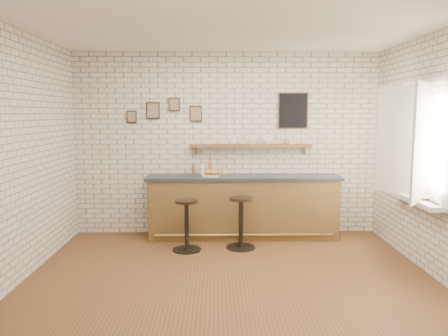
% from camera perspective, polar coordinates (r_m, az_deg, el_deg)
% --- Properties ---
extents(ground, '(5.00, 5.00, 0.00)m').
position_cam_1_polar(ground, '(5.61, 0.78, -13.81)').
color(ground, brown).
rests_on(ground, ground).
extents(bar_counter, '(3.10, 0.65, 1.01)m').
position_cam_1_polar(bar_counter, '(7.11, 2.51, -5.04)').
color(bar_counter, brown).
rests_on(bar_counter, ground).
extents(sandwich_plate, '(0.28, 0.28, 0.01)m').
position_cam_1_polar(sandwich_plate, '(6.96, -1.74, -1.03)').
color(sandwich_plate, white).
rests_on(sandwich_plate, bar_counter).
extents(ciabatta_sandwich, '(0.24, 0.16, 0.08)m').
position_cam_1_polar(ciabatta_sandwich, '(6.95, -1.66, -0.67)').
color(ciabatta_sandwich, '#DDB35B').
rests_on(ciabatta_sandwich, sandwich_plate).
extents(potato_chips, '(0.26, 0.19, 0.00)m').
position_cam_1_polar(potato_chips, '(6.95, -1.91, -0.97)').
color(potato_chips, '#DF9A4E').
rests_on(potato_chips, sandwich_plate).
extents(bitters_bottle_brown, '(0.06, 0.06, 0.19)m').
position_cam_1_polar(bitters_bottle_brown, '(7.17, -4.00, -0.24)').
color(bitters_bottle_brown, brown).
rests_on(bitters_bottle_brown, bar_counter).
extents(bitters_bottle_white, '(0.05, 0.05, 0.21)m').
position_cam_1_polar(bitters_bottle_white, '(7.17, -2.83, -0.16)').
color(bitters_bottle_white, white).
rests_on(bitters_bottle_white, bar_counter).
extents(bitters_bottle_amber, '(0.06, 0.06, 0.25)m').
position_cam_1_polar(bitters_bottle_amber, '(7.16, -1.80, -0.01)').
color(bitters_bottle_amber, '#A54D1A').
rests_on(bitters_bottle_amber, bar_counter).
extents(condiment_bottle_yellow, '(0.05, 0.05, 0.17)m').
position_cam_1_polar(condiment_bottle_yellow, '(7.16, -0.04, -0.25)').
color(condiment_bottle_yellow, yellow).
rests_on(condiment_bottle_yellow, bar_counter).
extents(bar_stool_left, '(0.42, 0.42, 0.76)m').
position_cam_1_polar(bar_stool_left, '(6.46, -4.91, -7.22)').
color(bar_stool_left, black).
rests_on(bar_stool_left, ground).
extents(bar_stool_right, '(0.43, 0.43, 0.77)m').
position_cam_1_polar(bar_stool_right, '(6.54, 2.23, -6.93)').
color(bar_stool_right, black).
rests_on(bar_stool_right, ground).
extents(wall_shelf, '(2.00, 0.18, 0.18)m').
position_cam_1_polar(wall_shelf, '(7.18, 3.51, 2.92)').
color(wall_shelf, brown).
rests_on(wall_shelf, ground).
extents(shelf_cup_a, '(0.16, 0.16, 0.09)m').
position_cam_1_polar(shelf_cup_a, '(7.15, 1.17, 3.46)').
color(shelf_cup_a, white).
rests_on(shelf_cup_a, wall_shelf).
extents(shelf_cup_b, '(0.14, 0.14, 0.10)m').
position_cam_1_polar(shelf_cup_b, '(7.17, 3.72, 3.48)').
color(shelf_cup_b, white).
rests_on(shelf_cup_b, wall_shelf).
extents(shelf_cup_c, '(0.16, 0.16, 0.10)m').
position_cam_1_polar(shelf_cup_c, '(7.20, 5.72, 3.50)').
color(shelf_cup_c, white).
rests_on(shelf_cup_c, wall_shelf).
extents(shelf_cup_d, '(0.14, 0.14, 0.10)m').
position_cam_1_polar(shelf_cup_d, '(7.25, 8.73, 3.48)').
color(shelf_cup_d, white).
rests_on(shelf_cup_d, wall_shelf).
extents(back_wall_decor, '(2.96, 0.02, 0.56)m').
position_cam_1_polar(back_wall_decor, '(7.22, 2.10, 7.46)').
color(back_wall_decor, black).
rests_on(back_wall_decor, ground).
extents(window_sill, '(0.20, 1.35, 0.06)m').
position_cam_1_polar(window_sill, '(6.20, 23.51, -3.72)').
color(window_sill, white).
rests_on(window_sill, ground).
extents(casement_window, '(0.40, 1.30, 1.56)m').
position_cam_1_polar(casement_window, '(6.09, 23.49, 3.21)').
color(casement_window, white).
rests_on(casement_window, ground).
extents(book_lower, '(0.18, 0.23, 0.02)m').
position_cam_1_polar(book_lower, '(6.09, 23.77, -3.54)').
color(book_lower, tan).
rests_on(book_lower, window_sill).
extents(book_upper, '(0.28, 0.28, 0.02)m').
position_cam_1_polar(book_upper, '(6.09, 23.75, -3.36)').
color(book_upper, tan).
rests_on(book_upper, book_lower).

